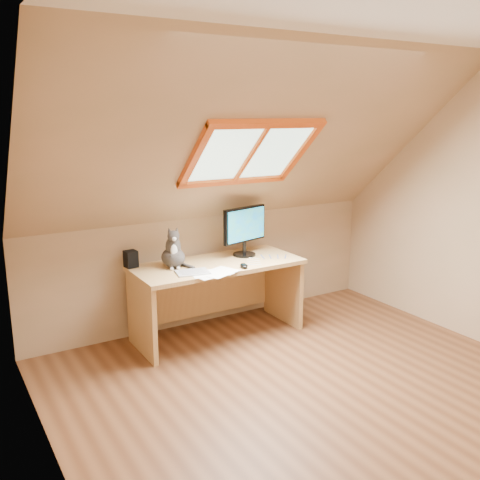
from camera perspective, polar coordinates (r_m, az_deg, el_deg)
ground at (r=3.87m, az=9.54°, el=-16.59°), size 3.50×3.50×0.00m
room_shell at (r=3.33m, az=11.53°, el=4.59°), size 3.52×3.52×2.41m
desk at (r=4.72m, az=-2.81°, el=-4.72°), size 1.46×0.64×0.67m
monitor at (r=4.77m, az=0.51°, el=1.30°), size 0.48×0.20×0.44m
cat at (r=4.47m, az=-7.14°, el=-1.36°), size 0.25×0.27×0.35m
desk_speaker at (r=4.54m, az=-11.57°, el=-2.00°), size 0.11×0.11×0.14m
graphics_tablet at (r=4.32m, az=-5.09°, el=-3.46°), size 0.29×0.23×0.01m
mouse at (r=4.45m, az=0.42°, el=-2.76°), size 0.09×0.13×0.04m
papers at (r=4.30m, az=-3.02°, el=-3.57°), size 0.35×0.30×0.01m
cables at (r=4.72m, az=2.83°, el=-1.98°), size 0.51×0.26×0.01m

